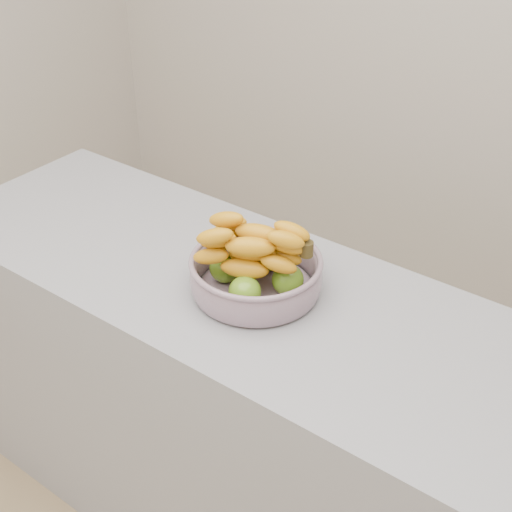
{
  "coord_description": "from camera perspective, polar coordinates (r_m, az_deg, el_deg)",
  "views": [
    {
      "loc": [
        0.78,
        -0.62,
        1.92
      ],
      "look_at": [
        -0.05,
        0.49,
        1.0
      ],
      "focal_mm": 50.0,
      "sensor_mm": 36.0,
      "label": 1
    }
  ],
  "objects": [
    {
      "name": "counter",
      "position": [
        2.0,
        1.11,
        -13.73
      ],
      "size": [
        2.0,
        0.6,
        0.9
      ],
      "primitive_type": "cube",
      "color": "gray",
      "rests_on": "ground"
    },
    {
      "name": "fruit_bowl",
      "position": [
        1.68,
        -0.03,
        -1.1
      ],
      "size": [
        0.32,
        0.32,
        0.19
      ],
      "rotation": [
        0.0,
        0.0,
        0.31
      ],
      "color": "#9DAFBD",
      "rests_on": "counter"
    }
  ]
}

